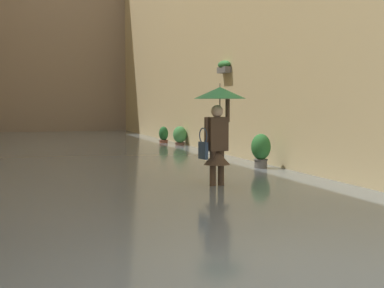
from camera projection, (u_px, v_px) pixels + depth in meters
name	position (u px, v px, depth m)	size (l,w,h in m)	color
ground_plane	(97.00, 158.00, 18.03)	(68.20, 68.20, 0.00)	gray
flood_water	(97.00, 155.00, 18.02)	(8.05, 33.28, 0.19)	slate
building_facade_far	(58.00, 34.00, 31.42)	(10.85, 1.80, 11.29)	gray
person_wading	(218.00, 118.00, 10.62)	(0.99, 0.99, 2.13)	#4C4233
potted_plant_near_left	(261.00, 151.00, 13.55)	(0.47, 0.47, 1.02)	#66605B
potted_plant_mid_left	(180.00, 137.00, 20.91)	(0.52, 0.52, 0.90)	brown
potted_plant_far_left	(164.00, 137.00, 22.11)	(0.37, 0.37, 0.84)	brown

